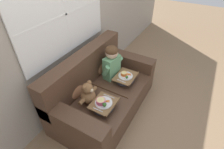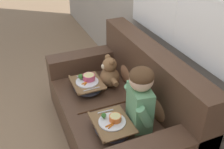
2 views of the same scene
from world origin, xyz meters
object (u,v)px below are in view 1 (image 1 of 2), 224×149
object	(u,v)px
couch	(102,92)
teddy_bear	(88,94)
lap_tray_teddy	(104,105)
lap_tray_child	(125,78)
throw_pillow_behind_child	(100,65)
child_figure	(112,61)
throw_pillow_behind_teddy	(75,88)

from	to	relation	value
couch	teddy_bear	bearing A→B (deg)	179.86
couch	lap_tray_teddy	size ratio (longest dim) A/B	4.90
teddy_bear	lap_tray_teddy	bearing A→B (deg)	-90.56
couch	lap_tray_child	xyz separation A→B (m)	(0.33, -0.25, 0.14)
couch	lap_tray_teddy	distance (m)	0.44
lap_tray_teddy	throw_pillow_behind_child	bearing A→B (deg)	35.51
throw_pillow_behind_child	child_figure	distance (m)	0.27
throw_pillow_behind_teddy	lap_tray_teddy	distance (m)	0.49
throw_pillow_behind_teddy	lap_tray_child	size ratio (longest dim) A/B	0.90
throw_pillow_behind_child	teddy_bear	bearing A→B (deg)	-161.09
throw_pillow_behind_child	teddy_bear	world-z (taller)	teddy_bear
lap_tray_teddy	lap_tray_child	bearing A→B (deg)	-0.07
throw_pillow_behind_child	couch	bearing A→B (deg)	-145.48
throw_pillow_behind_child	child_figure	size ratio (longest dim) A/B	0.61
lap_tray_child	teddy_bear	bearing A→B (deg)	159.44
teddy_bear	lap_tray_teddy	size ratio (longest dim) A/B	1.04
throw_pillow_behind_child	child_figure	xyz separation A→B (m)	(-0.00, -0.22, 0.16)
throw_pillow_behind_teddy	couch	bearing A→B (deg)	-34.52
throw_pillow_behind_teddy	teddy_bear	world-z (taller)	teddy_bear
throw_pillow_behind_child	lap_tray_teddy	bearing A→B (deg)	-144.49
couch	child_figure	xyz separation A→B (m)	(0.33, 0.00, 0.39)
teddy_bear	child_figure	bearing A→B (deg)	0.33
throw_pillow_behind_child	teddy_bear	size ratio (longest dim) A/B	0.93
throw_pillow_behind_teddy	lap_tray_child	bearing A→B (deg)	-35.68
couch	teddy_bear	size ratio (longest dim) A/B	4.71
throw_pillow_behind_teddy	lap_tray_teddy	xyz separation A→B (m)	(-0.00, -0.48, -0.09)
child_figure	lap_tray_teddy	xyz separation A→B (m)	(-0.67, -0.25, -0.25)
couch	throw_pillow_behind_child	distance (m)	0.47
throw_pillow_behind_child	lap_tray_child	world-z (taller)	throw_pillow_behind_child
throw_pillow_behind_teddy	lap_tray_teddy	world-z (taller)	throw_pillow_behind_teddy
couch	lap_tray_child	distance (m)	0.44
couch	child_figure	distance (m)	0.52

